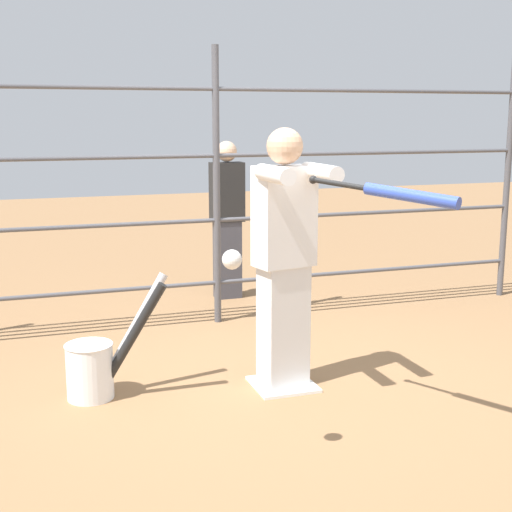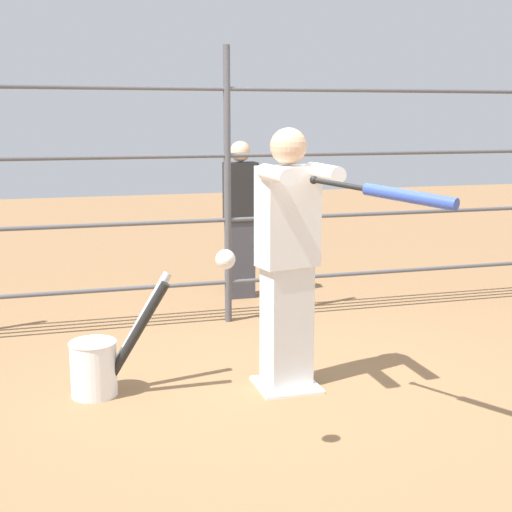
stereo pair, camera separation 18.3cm
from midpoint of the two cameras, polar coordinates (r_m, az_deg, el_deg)
name	(u,v)px [view 1 (the left image)]	position (r m, az deg, el deg)	size (l,w,h in m)	color
ground_plane	(283,386)	(4.84, 1.07, -10.34)	(24.00, 24.00, 0.00)	olive
home_plate	(283,384)	(4.84, 1.07, -10.23)	(0.40, 0.40, 0.02)	white
fence_backstop	(217,188)	(6.07, -4.05, 5.44)	(5.96, 0.06, 2.35)	#4C4C51
batter	(285,251)	(4.57, 1.18, 0.39)	(0.43, 0.63, 1.70)	silver
baseball_bat_swinging	(398,194)	(3.80, 9.91, 4.94)	(0.51, 0.80, 0.12)	black
softball_in_flight	(232,260)	(3.40, -3.48, -0.29)	(0.10, 0.10, 0.10)	white
bat_bucket	(96,365)	(4.72, -13.76, -8.48)	(0.69, 0.34, 0.78)	white
bystander_behind_fence	(227,218)	(6.96, -3.08, 3.09)	(0.32, 0.20, 1.54)	#3F3F47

